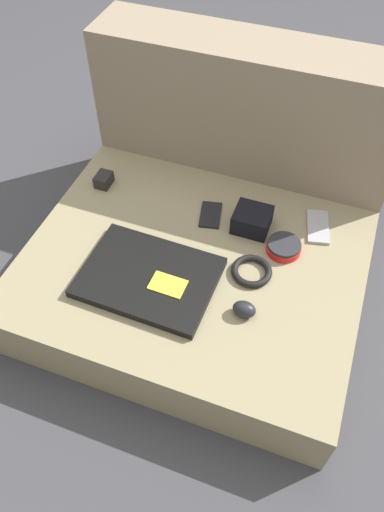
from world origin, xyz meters
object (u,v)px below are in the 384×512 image
at_px(phone_black, 318,227).
at_px(camera_pouch, 252,220).
at_px(charger_brick, 104,180).
at_px(computer_mouse, 244,309).
at_px(phone_silver, 211,215).
at_px(speaker_puck, 284,247).
at_px(laptop, 149,277).

distance_m(phone_black, camera_pouch, 0.19).
bearing_deg(charger_brick, computer_mouse, -29.62).
relative_size(computer_mouse, phone_silver, 0.53).
bearing_deg(speaker_puck, camera_pouch, 153.32).
height_order(laptop, phone_black, laptop).
xyz_separation_m(laptop, computer_mouse, (0.26, -0.01, 0.01)).
bearing_deg(computer_mouse, charger_brick, 150.98).
distance_m(computer_mouse, phone_black, 0.37).
xyz_separation_m(phone_silver, charger_brick, (-0.35, 0.01, 0.01)).
xyz_separation_m(computer_mouse, phone_silver, (-0.19, 0.29, -0.02)).
distance_m(camera_pouch, charger_brick, 0.47).
xyz_separation_m(laptop, charger_brick, (-0.28, 0.29, 0.01)).
height_order(laptop, charger_brick, charger_brick).
bearing_deg(phone_black, charger_brick, 171.07).
height_order(phone_silver, camera_pouch, camera_pouch).
bearing_deg(phone_silver, laptop, -117.62).
height_order(phone_silver, charger_brick, charger_brick).
bearing_deg(computer_mouse, phone_black, 72.51).
bearing_deg(speaker_puck, charger_brick, 173.08).
bearing_deg(laptop, charger_brick, 134.84).
xyz_separation_m(computer_mouse, charger_brick, (-0.54, 0.30, -0.00)).
relative_size(speaker_puck, phone_black, 0.69).
bearing_deg(phone_silver, camera_pouch, -13.62).
bearing_deg(phone_black, speaker_puck, -134.75).
xyz_separation_m(phone_silver, camera_pouch, (0.12, -0.00, 0.03)).
distance_m(phone_silver, phone_black, 0.31).
xyz_separation_m(speaker_puck, phone_silver, (-0.23, 0.06, -0.01)).
relative_size(speaker_puck, charger_brick, 1.65).
distance_m(computer_mouse, charger_brick, 0.62).
xyz_separation_m(speaker_puck, charger_brick, (-0.58, 0.07, 0.00)).
distance_m(laptop, phone_black, 0.50).
bearing_deg(speaker_puck, computer_mouse, -100.29).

